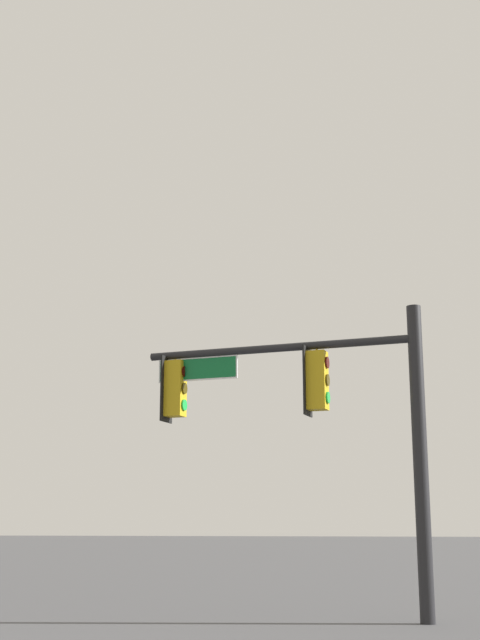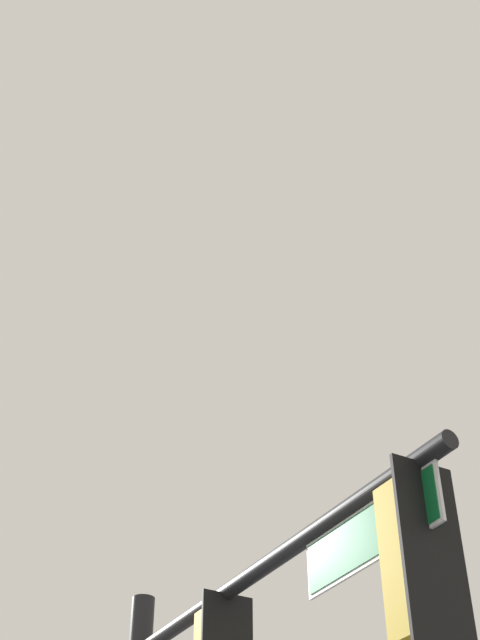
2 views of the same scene
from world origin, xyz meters
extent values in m
cylinder|color=black|center=(-6.62, -8.33, 2.76)|extent=(0.26, 0.26, 5.52)
cylinder|color=black|center=(-3.99, -8.32, 4.92)|extent=(5.26, 0.18, 0.15)
cube|color=black|center=(-4.59, -8.32, 4.25)|extent=(0.03, 0.52, 1.30)
cube|color=#B79314|center=(-4.78, -8.32, 4.25)|extent=(0.36, 0.32, 1.10)
cylinder|color=#B79314|center=(-4.78, -8.32, 4.86)|extent=(0.04, 0.04, 0.12)
cylinder|color=#340503|center=(-4.98, -8.32, 4.58)|extent=(0.03, 0.22, 0.22)
cylinder|color=#392D05|center=(-4.98, -8.32, 4.25)|extent=(0.03, 0.22, 0.22)
cylinder|color=green|center=(-4.98, -8.32, 3.92)|extent=(0.03, 0.22, 0.22)
cube|color=black|center=(-1.70, -8.30, 4.25)|extent=(0.03, 0.52, 1.30)
cube|color=#B79314|center=(-1.89, -8.30, 4.25)|extent=(0.36, 0.32, 1.10)
cylinder|color=#B79314|center=(-1.89, -8.30, 4.86)|extent=(0.04, 0.04, 0.12)
cylinder|color=#340503|center=(-2.09, -8.31, 4.58)|extent=(0.03, 0.22, 0.22)
cylinder|color=#392D05|center=(-2.09, -8.31, 4.25)|extent=(0.03, 0.22, 0.22)
cylinder|color=green|center=(-2.09, -8.31, 3.92)|extent=(0.03, 0.22, 0.22)
cube|color=#0F602D|center=(-2.37, -8.31, 4.62)|extent=(1.60, 0.05, 0.40)
cube|color=white|center=(-2.37, -8.31, 4.62)|extent=(1.66, 0.03, 0.46)
camera|label=1|loc=(-9.15, 7.53, 1.55)|focal=50.00mm
camera|label=2|loc=(2.62, -12.10, 1.84)|focal=50.00mm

